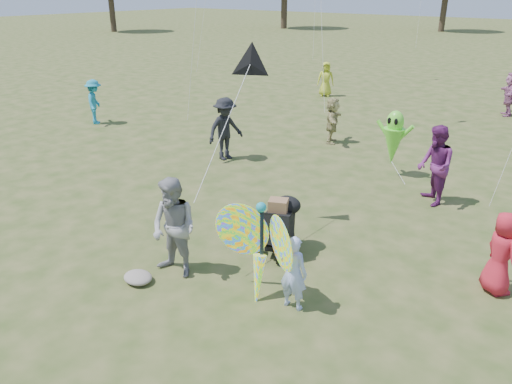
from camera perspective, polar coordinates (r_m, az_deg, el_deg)
ground at (r=8.67m, az=-5.14°, el=-10.08°), size 160.00×160.00×0.00m
child_girl at (r=7.70m, az=4.31°, el=-9.18°), size 0.48×0.34×1.24m
adult_man at (r=8.52m, az=-9.34°, el=-4.10°), size 0.90×0.72×1.76m
grey_bag at (r=8.80m, az=-13.34°, el=-9.48°), size 0.53×0.43×0.17m
crowd_a at (r=8.93m, az=26.27°, el=-6.28°), size 0.81×0.80×1.41m
crowd_b at (r=14.28m, az=-3.53°, el=7.21°), size 0.88×1.26×1.79m
crowd_d at (r=16.06m, az=8.72°, el=8.10°), size 0.93×1.40×1.45m
crowd_e at (r=11.91m, az=19.79°, el=2.85°), size 1.10×1.13×1.83m
crowd_g at (r=23.20m, az=7.98°, el=12.66°), size 0.88×0.76×1.52m
crowd_i at (r=19.08m, az=-17.95°, el=9.77°), size 1.14×1.14×1.59m
crowd_j at (r=21.67m, az=27.03°, el=9.96°), size 1.00×1.62×1.66m
jogging_stroller at (r=9.26m, az=2.87°, el=-3.40°), size 0.78×1.15×1.09m
butterfly_kite at (r=7.85m, az=0.46°, el=-6.61°), size 1.74×0.75×1.83m
delta_kite_rig at (r=9.69m, az=-0.70°, el=14.31°), size 1.14×2.66×2.28m
alien_kite at (r=13.41m, az=15.42°, el=5.76°), size 1.12×0.69×1.74m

